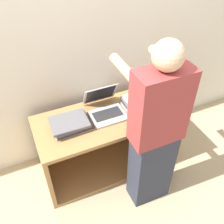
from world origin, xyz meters
The scene contains 8 objects.
ground_plane centered at (0.00, 0.00, 0.00)m, with size 12.00×12.00×0.00m, color tan.
wall_back centered at (0.00, 0.68, 1.20)m, with size 8.00×0.05×2.40m.
cart centered at (0.00, 0.35, 0.32)m, with size 1.31×0.57×0.64m.
laptop_open centered at (0.00, 0.34, 0.69)m, with size 0.31×0.36×0.23m.
laptop_stack_left centered at (-0.34, 0.29, 0.68)m, with size 0.34×0.26×0.07m.
laptop_stack_right centered at (0.34, 0.29, 0.69)m, with size 0.34×0.26×0.10m.
person centered at (0.19, -0.18, 0.77)m, with size 0.40×0.52×1.54m.
inventory_tag centered at (0.34, 0.23, 0.75)m, with size 0.06×0.02×0.01m.
Camera 1 is at (-0.67, -1.31, 2.20)m, focal length 42.00 mm.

